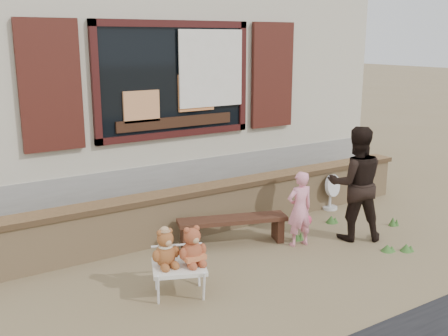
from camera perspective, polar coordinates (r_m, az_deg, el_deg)
ground at (r=6.68m, az=2.80°, el=-9.41°), size 80.00×80.00×0.00m
shopfront at (r=10.15m, az=-12.07°, el=9.99°), size 8.04×5.13×4.00m
brick_wall at (r=7.35m, az=-1.68°, el=-4.36°), size 7.10×0.36×0.67m
bench at (r=6.90m, az=0.93°, el=-6.21°), size 1.46×0.76×0.37m
folding_chair at (r=5.61m, az=-4.92°, el=-10.76°), size 0.70×0.66×0.34m
teddy_bear_left at (r=5.51m, az=-6.44°, el=-8.57°), size 0.38×0.36×0.42m
teddy_bear_right at (r=5.53m, az=-3.51°, el=-8.36°), size 0.39×0.37×0.43m
child at (r=6.87m, az=8.23°, el=-4.42°), size 0.39×0.29×1.00m
adult at (r=7.18m, az=14.14°, el=-1.65°), size 0.94×0.88×1.54m
fan_right at (r=8.46m, az=11.51°, el=-2.55°), size 0.37×0.24×0.57m
grass_tufts at (r=7.02m, az=12.27°, el=-8.05°), size 5.19×1.63×0.15m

